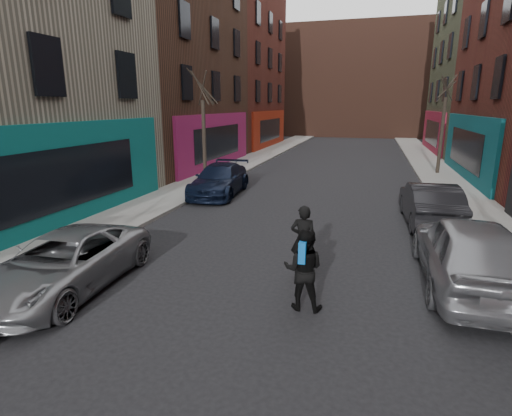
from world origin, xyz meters
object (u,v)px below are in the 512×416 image
Objects in this scene: tree_left_far at (203,118)px; parked_left_far at (65,262)px; parked_left_end at (220,180)px; parked_right_far at (469,252)px; pedestrian at (303,269)px; skateboard at (302,274)px; parked_right_end at (430,203)px; tree_right_far at (444,114)px; skateboarder at (303,240)px.

tree_left_far is 13.32m from parked_left_far.
parked_left_end is 0.97× the size of parked_right_far.
tree_left_far is at bearing 120.63° from parked_left_end.
pedestrian reaches higher than parked_left_far.
parked_left_end is 2.86× the size of pedestrian.
tree_left_far is at bearing 120.98° from skateboard.
tree_left_far is at bearing -28.55° from parked_right_end.
parked_left_far is (-10.29, -18.87, -2.89)m from tree_right_far.
tree_right_far is 19.13m from pedestrian.
tree_right_far reaches higher than parked_right_end.
parked_right_far is at bearing 5.14° from skateboard.
tree_right_far is at bearing 58.34° from parked_left_far.
parked_right_far is at bearing 13.85° from parked_left_far.
parked_right_far is 6.19× the size of skateboard.
skateboarder reaches higher than parked_left_far.
parked_right_far is at bearing -95.63° from tree_right_far.
parked_right_end is at bearing -124.42° from skateboarder.
skateboard is at bearing 20.11° from parked_left_far.
parked_right_far reaches higher than parked_right_end.
parked_left_end is at bearing -55.24° from tree_left_far.
tree_left_far is 1.35× the size of parked_left_end.
parked_right_far is at bearing -43.43° from tree_left_far.
tree_right_far is 11.60m from parked_right_end.
skateboarder is (5.01, 2.14, 0.30)m from parked_left_far.
tree_left_far is at bearing -154.18° from tree_right_far.
tree_right_far is 21.68m from parked_left_far.
parked_left_far is 2.72× the size of skateboarder.
tree_right_far is 4.03× the size of pedestrian.
tree_right_far is at bearing 25.82° from tree_left_far.
tree_left_far is at bearing -60.64° from pedestrian.
parked_right_far is (10.80, -10.22, -2.54)m from tree_left_far.
parked_right_end is (10.60, -5.11, -2.64)m from tree_left_far.
skateboarder is 1.56m from pedestrian.
parked_left_far is 0.95× the size of parked_left_end.
tree_left_far is 4.24m from parked_left_end.
pedestrian is (-5.03, -18.26, -2.68)m from tree_right_far.
parked_right_far is 3.72m from skateboarder.
parked_left_far is 10.17m from parked_left_end.
tree_right_far reaches higher than parked_left_far.
tree_left_far reaches higher than parked_left_far.
parked_left_far is at bearing -80.70° from tree_left_far.
skateboard is (-3.69, -0.50, -0.79)m from parked_right_far.
pedestrian is at bearing -105.39° from tree_right_far.
skateboarder reaches higher than parked_left_end.
parked_right_end is 6.65m from skateboard.
tree_right_far is 4.04× the size of skateboarder.
parked_right_end is at bearing 39.36° from parked_left_far.
parked_left_end is at bearing -61.75° from pedestrian.
parked_right_far is 3.98m from pedestrian.
tree_left_far reaches higher than skateboarder.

